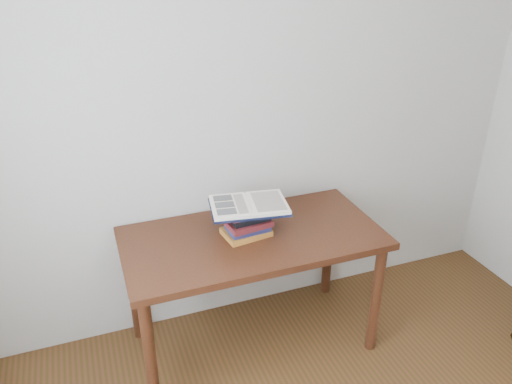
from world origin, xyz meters
name	(u,v)px	position (x,y,z in m)	size (l,w,h in m)	color
room_shell	(475,193)	(-0.08, 0.01, 1.63)	(3.54, 3.54, 2.62)	beige
desk	(253,250)	(-0.12, 1.38, 0.64)	(1.38, 0.69, 0.74)	#452111
book_stack	(247,223)	(-0.15, 1.40, 0.81)	(0.26, 0.20, 0.15)	#9E6D24
open_book	(249,205)	(-0.13, 1.41, 0.91)	(0.44, 0.34, 0.03)	black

